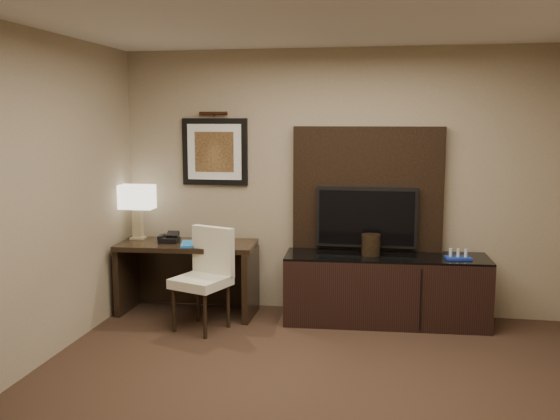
% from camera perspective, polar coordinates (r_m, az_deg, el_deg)
% --- Properties ---
extents(ceiling, '(4.50, 5.00, 0.01)m').
position_cam_1_polar(ceiling, '(3.97, 2.41, 18.57)').
color(ceiling, silver).
rests_on(ceiling, wall_back).
extents(wall_back, '(4.50, 0.01, 2.70)m').
position_cam_1_polar(wall_back, '(6.42, 5.35, 2.55)').
color(wall_back, gray).
rests_on(wall_back, floor).
extents(wall_front, '(4.50, 0.01, 2.70)m').
position_cam_1_polar(wall_front, '(1.60, -10.53, -15.49)').
color(wall_front, gray).
rests_on(wall_front, floor).
extents(desk, '(1.42, 0.69, 0.74)m').
position_cam_1_polar(desk, '(6.51, -8.43, -6.18)').
color(desk, black).
rests_on(desk, floor).
extents(credenza, '(1.99, 0.65, 0.68)m').
position_cam_1_polar(credenza, '(6.24, 9.62, -7.17)').
color(credenza, black).
rests_on(credenza, floor).
extents(tv_wall_panel, '(1.50, 0.12, 1.30)m').
position_cam_1_polar(tv_wall_panel, '(6.36, 7.99, 1.71)').
color(tv_wall_panel, black).
rests_on(tv_wall_panel, wall_back).
extents(tv, '(1.00, 0.08, 0.60)m').
position_cam_1_polar(tv, '(6.29, 7.91, -0.65)').
color(tv, black).
rests_on(tv, tv_wall_panel).
extents(artwork, '(0.70, 0.04, 0.70)m').
position_cam_1_polar(artwork, '(6.62, -5.97, 5.31)').
color(artwork, black).
rests_on(artwork, wall_back).
extents(picture_light, '(0.04, 0.04, 0.30)m').
position_cam_1_polar(picture_light, '(6.57, -6.12, 8.78)').
color(picture_light, '#402314').
rests_on(picture_light, wall_back).
extents(desk_chair, '(0.61, 0.65, 0.95)m').
position_cam_1_polar(desk_chair, '(5.97, -7.25, -6.45)').
color(desk_chair, beige).
rests_on(desk_chair, floor).
extents(table_lamp, '(0.40, 0.25, 0.62)m').
position_cam_1_polar(table_lamp, '(6.69, -12.90, 0.03)').
color(table_lamp, tan).
rests_on(table_lamp, desk).
extents(desk_phone, '(0.21, 0.19, 0.10)m').
position_cam_1_polar(desk_phone, '(6.47, -10.11, -2.51)').
color(desk_phone, black).
rests_on(desk_phone, desk).
extents(blue_folder, '(0.31, 0.37, 0.02)m').
position_cam_1_polar(blue_folder, '(6.31, -7.92, -3.08)').
color(blue_folder, '#1B66B1').
rests_on(blue_folder, desk).
extents(book, '(0.17, 0.06, 0.22)m').
position_cam_1_polar(book, '(6.34, -7.88, -2.09)').
color(book, '#BBAC93').
rests_on(book, desk).
extents(ice_bucket, '(0.20, 0.20, 0.21)m').
position_cam_1_polar(ice_bucket, '(6.14, 8.31, -3.16)').
color(ice_bucket, black).
rests_on(ice_bucket, credenza).
extents(minibar_tray, '(0.26, 0.18, 0.09)m').
position_cam_1_polar(minibar_tray, '(6.16, 15.97, -3.93)').
color(minibar_tray, '#172F97').
rests_on(minibar_tray, credenza).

